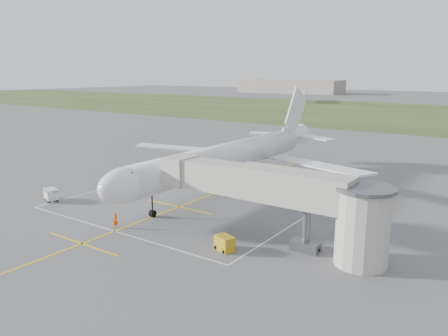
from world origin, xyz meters
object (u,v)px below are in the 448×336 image
Objects in this scene: airliner at (229,157)px; ramp_worker_wing at (203,181)px; baggage_cart at (51,195)px; gpu_unit at (225,243)px; jet_bridge at (284,196)px; ramp_worker_nose at (115,221)px.

airliner is 29.56× the size of ramp_worker_wing.
gpu_unit is at bearing 19.14° from baggage_cart.
ramp_worker_wing reaches higher than gpu_unit.
gpu_unit is 22.94m from ramp_worker_wing.
airliner is 5.22m from ramp_worker_wing.
ramp_worker_wing reaches higher than baggage_cart.
airliner is at bearing 142.43° from gpu_unit.
ramp_worker_wing is (-19.25, 12.89, -3.95)m from jet_bridge.
jet_bridge reaches higher than ramp_worker_wing.
airliner reaches higher than ramp_worker_nose.
airliner is 22.43× the size of gpu_unit.
ramp_worker_nose is (-0.71, -19.99, -3.61)m from airliner.
jet_bridge is 14.80× the size of ramp_worker_wing.
airliner is 2.00× the size of jet_bridge.
ramp_worker_wing is (11.31, 16.58, 0.01)m from baggage_cart.
ramp_worker_wing is at bearing 75.63° from baggage_cart.
baggage_cart is 14.28m from ramp_worker_nose.
airliner reaches higher than ramp_worker_wing.
gpu_unit is 1.33× the size of ramp_worker_nose.
gpu_unit is 12.74m from ramp_worker_nose.
jet_bridge is 17.85m from ramp_worker_nose.
baggage_cart is at bearing 85.92° from ramp_worker_wing.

